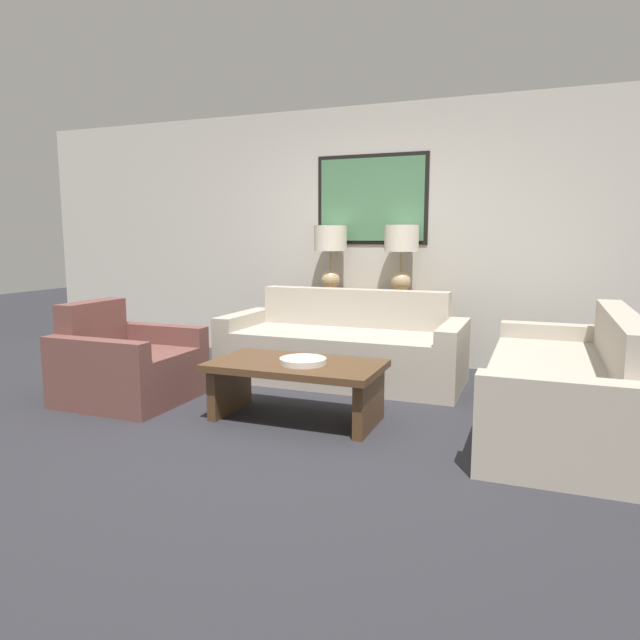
% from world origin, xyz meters
% --- Properties ---
extents(ground_plane, '(20.00, 20.00, 0.00)m').
position_xyz_m(ground_plane, '(0.00, 0.00, 0.00)').
color(ground_plane, '#28282D').
extents(back_wall, '(8.36, 0.12, 2.65)m').
position_xyz_m(back_wall, '(0.00, 2.49, 1.33)').
color(back_wall, beige).
rests_on(back_wall, ground_plane).
extents(console_table, '(1.28, 0.38, 0.75)m').
position_xyz_m(console_table, '(0.00, 2.22, 0.38)').
color(console_table, brown).
rests_on(console_table, ground_plane).
extents(table_lamp_left, '(0.34, 0.34, 0.68)m').
position_xyz_m(table_lamp_left, '(-0.37, 2.22, 1.21)').
color(table_lamp_left, tan).
rests_on(table_lamp_left, console_table).
extents(table_lamp_right, '(0.34, 0.34, 0.68)m').
position_xyz_m(table_lamp_right, '(0.37, 2.22, 1.21)').
color(table_lamp_right, tan).
rests_on(table_lamp_right, console_table).
extents(couch_by_back_wall, '(2.19, 0.91, 0.82)m').
position_xyz_m(couch_by_back_wall, '(0.00, 1.54, 0.29)').
color(couch_by_back_wall, '#ADA393').
rests_on(couch_by_back_wall, ground_plane).
extents(couch_by_side, '(0.91, 2.19, 0.82)m').
position_xyz_m(couch_by_side, '(1.87, 0.81, 0.29)').
color(couch_by_side, '#ADA393').
rests_on(couch_by_side, ground_plane).
extents(coffee_table, '(1.23, 0.68, 0.43)m').
position_xyz_m(coffee_table, '(0.07, 0.32, 0.31)').
color(coffee_table, '#4C331E').
rests_on(coffee_table, ground_plane).
extents(decorative_bowl, '(0.33, 0.33, 0.04)m').
position_xyz_m(decorative_bowl, '(0.13, 0.28, 0.45)').
color(decorative_bowl, beige).
rests_on(decorative_bowl, coffee_table).
extents(armchair_near_back_wall, '(0.92, 0.90, 0.80)m').
position_xyz_m(armchair_near_back_wall, '(-1.43, 0.29, 0.27)').
color(armchair_near_back_wall, brown).
rests_on(armchair_near_back_wall, ground_plane).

